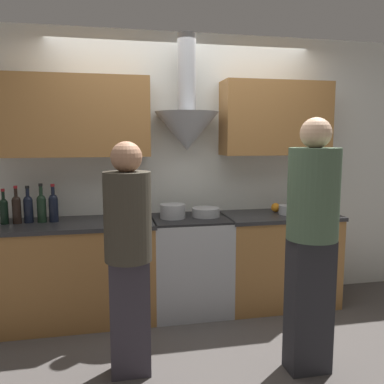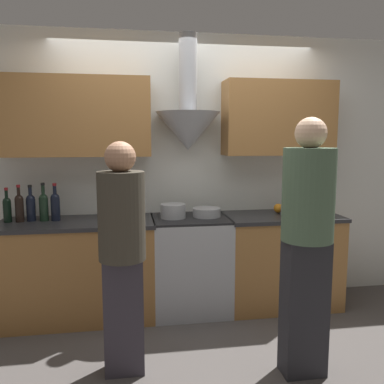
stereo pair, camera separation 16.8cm
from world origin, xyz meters
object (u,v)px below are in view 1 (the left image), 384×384
at_px(person_foreground_left, 128,249).
at_px(mixing_bowl, 206,212).
at_px(wine_bottle_4, 53,206).
at_px(person_foreground_right, 312,235).
at_px(stove_range, 190,264).
at_px(wine_bottle_0, 4,210).
at_px(wine_bottle_2, 28,207).
at_px(stock_pot, 173,211).
at_px(wine_bottle_1, 17,208).
at_px(wine_bottle_3, 42,207).
at_px(orange_fruit, 276,207).
at_px(saucepan, 287,210).

bearing_deg(person_foreground_left, mixing_bowl, 51.44).
relative_size(wine_bottle_4, person_foreground_right, 0.19).
distance_m(stove_range, wine_bottle_0, 1.70).
relative_size(stove_range, wine_bottle_2, 2.78).
xyz_separation_m(mixing_bowl, person_foreground_right, (0.45, -1.17, 0.04)).
bearing_deg(mixing_bowl, person_foreground_right, -69.06).
relative_size(wine_bottle_4, stock_pot, 1.45).
bearing_deg(stock_pot, wine_bottle_1, 178.36).
distance_m(stove_range, stock_pot, 0.53).
relative_size(wine_bottle_1, person_foreground_left, 0.20).
bearing_deg(wine_bottle_3, stove_range, -2.66).
bearing_deg(orange_fruit, person_foreground_left, -145.00).
bearing_deg(stove_range, person_foreground_right, -62.28).
bearing_deg(wine_bottle_0, mixing_bowl, -0.95).
distance_m(wine_bottle_3, wine_bottle_4, 0.10).
xyz_separation_m(wine_bottle_1, stock_pot, (1.34, -0.04, -0.07)).
relative_size(wine_bottle_0, orange_fruit, 3.40).
bearing_deg(stock_pot, stove_range, -1.48).
distance_m(wine_bottle_2, wine_bottle_4, 0.21).
height_order(orange_fruit, person_foreground_right, person_foreground_right).
xyz_separation_m(wine_bottle_1, wine_bottle_2, (0.09, 0.02, -0.00)).
bearing_deg(person_foreground_right, wine_bottle_4, 146.22).
relative_size(stock_pot, person_foreground_left, 0.14).
bearing_deg(wine_bottle_4, orange_fruit, 1.38).
height_order(wine_bottle_0, stock_pot, wine_bottle_0).
xyz_separation_m(stove_range, stock_pot, (-0.16, 0.00, 0.50)).
bearing_deg(mixing_bowl, orange_fruit, 6.81).
relative_size(mixing_bowl, person_foreground_right, 0.15).
height_order(wine_bottle_2, saucepan, wine_bottle_2).
relative_size(mixing_bowl, orange_fruit, 2.92).
bearing_deg(saucepan, stove_range, 177.55).
xyz_separation_m(wine_bottle_1, saucepan, (2.44, -0.08, -0.09)).
xyz_separation_m(wine_bottle_2, mixing_bowl, (1.57, -0.05, -0.09)).
bearing_deg(wine_bottle_1, stove_range, -1.63).
distance_m(wine_bottle_4, stock_pot, 1.04).
distance_m(wine_bottle_2, wine_bottle_3, 0.11).
relative_size(stock_pot, mixing_bowl, 0.89).
xyz_separation_m(wine_bottle_0, person_foreground_left, (0.99, -0.99, -0.13)).
relative_size(wine_bottle_1, stock_pot, 1.42).
distance_m(stove_range, wine_bottle_1, 1.60).
bearing_deg(saucepan, wine_bottle_0, 178.03).
distance_m(stock_pot, saucepan, 1.10).
distance_m(wine_bottle_4, person_foreground_left, 1.17).
height_order(mixing_bowl, saucepan, saucepan).
distance_m(stock_pot, person_foreground_left, 1.05).
height_order(wine_bottle_1, wine_bottle_2, wine_bottle_1).
bearing_deg(stove_range, saucepan, -2.45).
distance_m(orange_fruit, person_foreground_right, 1.29).
distance_m(wine_bottle_3, person_foreground_left, 1.22).
xyz_separation_m(stove_range, wine_bottle_4, (-1.20, 0.05, 0.58)).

